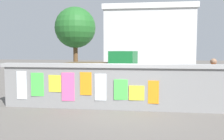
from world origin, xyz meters
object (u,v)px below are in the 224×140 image
at_px(bicycle_near, 117,92).
at_px(bicycle_far, 53,90).
at_px(person_walking, 213,77).
at_px(tree_roadside, 75,28).
at_px(motorcycle, 206,84).
at_px(auto_rickshaw_truck, 105,69).

xyz_separation_m(bicycle_near, bicycle_far, (-2.47, 0.12, 0.00)).
relative_size(bicycle_near, person_walking, 1.05).
distance_m(bicycle_near, tree_roadside, 10.30).
distance_m(motorcycle, bicycle_far, 6.39).
xyz_separation_m(motorcycle, tree_roadside, (-7.72, 6.83, 3.06)).
bearing_deg(bicycle_far, bicycle_near, -2.89).
bearing_deg(motorcycle, tree_roadside, 138.53).
distance_m(auto_rickshaw_truck, motorcycle, 4.94).
height_order(motorcycle, bicycle_far, bicycle_far).
bearing_deg(bicycle_near, tree_roadside, 114.75).
height_order(person_walking, tree_roadside, tree_roadside).
xyz_separation_m(auto_rickshaw_truck, motorcycle, (4.66, -1.59, -0.44)).
relative_size(auto_rickshaw_truck, bicycle_near, 2.21).
bearing_deg(motorcycle, bicycle_far, -162.24).
height_order(auto_rickshaw_truck, bicycle_near, auto_rickshaw_truck).
bearing_deg(person_walking, bicycle_far, 178.75).
xyz_separation_m(auto_rickshaw_truck, bicycle_far, (-1.43, -3.54, -0.54)).
relative_size(auto_rickshaw_truck, motorcycle, 1.98).
bearing_deg(person_walking, auto_rickshaw_truck, 140.18).
bearing_deg(bicycle_near, motorcycle, 29.81).
bearing_deg(tree_roadside, motorcycle, -41.47).
distance_m(motorcycle, bicycle_near, 4.17).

